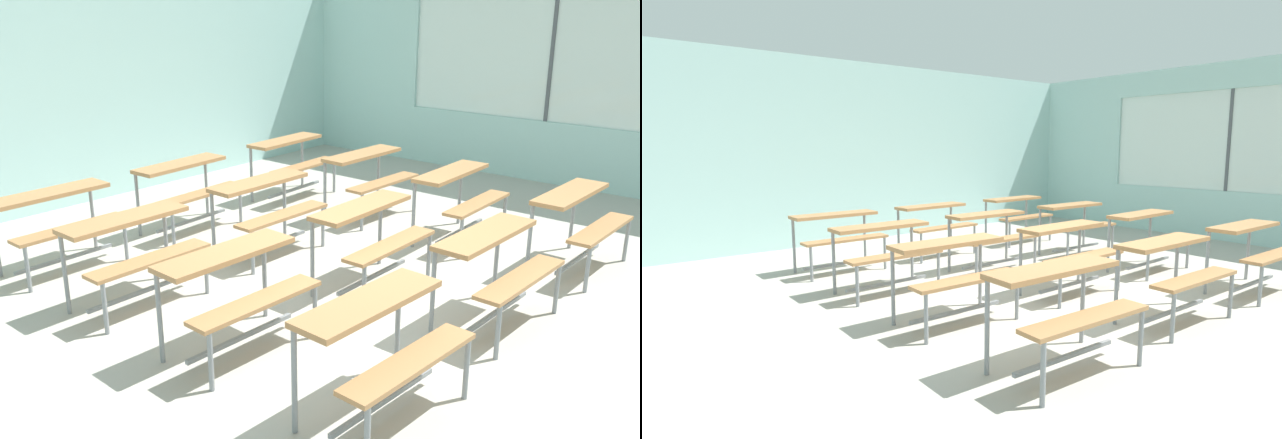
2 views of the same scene
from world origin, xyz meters
TOP-DOWN VIEW (x-y plane):
  - ground at (0.00, 0.00)m, footprint 10.00×9.00m
  - wall_back at (0.00, 4.50)m, footprint 10.00×0.12m
  - wall_right at (5.00, -0.13)m, footprint 0.12×9.00m
  - desk_bench_r0c0 at (-1.09, -1.08)m, footprint 1.13×0.64m
  - desk_bench_r0c1 at (0.50, -1.03)m, footprint 1.11×0.62m
  - desk_bench_r0c2 at (2.08, -1.09)m, footprint 1.11×0.61m
  - desk_bench_r1c0 at (-1.09, 0.20)m, footprint 1.12×0.63m
  - desk_bench_r1c1 at (0.46, 0.14)m, footprint 1.10×0.60m
  - desk_bench_r1c2 at (2.07, 0.17)m, footprint 1.11×0.62m
  - desk_bench_r2c0 at (-1.09, 1.44)m, footprint 1.10×0.60m
  - desk_bench_r2c1 at (0.48, 1.43)m, footprint 1.11×0.60m
  - desk_bench_r2c2 at (2.14, 1.40)m, footprint 1.12×0.63m
  - desk_bench_r3c0 at (-1.09, 2.64)m, footprint 1.10×0.59m
  - desk_bench_r3c1 at (0.45, 2.63)m, footprint 1.13×0.64m
  - desk_bench_r3c2 at (2.15, 2.63)m, footprint 1.12×0.63m

SIDE VIEW (x-z plane):
  - ground at x=0.00m, z-range -0.05..0.00m
  - desk_bench_r0c0 at x=-1.09m, z-range 0.19..0.93m
  - desk_bench_r0c1 at x=0.50m, z-range 0.19..0.93m
  - desk_bench_r0c2 at x=2.08m, z-range 0.19..0.93m
  - desk_bench_r1c0 at x=-1.09m, z-range 0.19..0.93m
  - desk_bench_r1c1 at x=0.46m, z-range 0.19..0.93m
  - desk_bench_r1c2 at x=2.07m, z-range 0.19..0.93m
  - desk_bench_r2c0 at x=-1.09m, z-range 0.19..0.93m
  - desk_bench_r2c1 at x=0.48m, z-range 0.19..0.93m
  - desk_bench_r2c2 at x=2.14m, z-range 0.19..0.93m
  - desk_bench_r3c0 at x=-1.09m, z-range 0.19..0.93m
  - desk_bench_r3c1 at x=0.45m, z-range 0.19..0.93m
  - desk_bench_r3c2 at x=2.15m, z-range 0.19..0.93m
  - wall_right at x=5.00m, z-range -0.05..2.95m
  - wall_back at x=0.00m, z-range 0.00..3.00m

